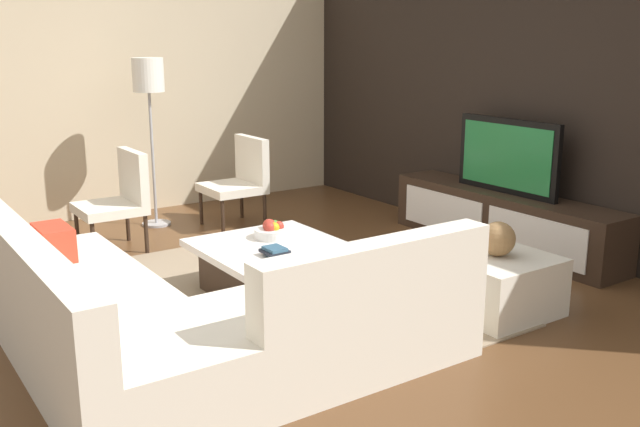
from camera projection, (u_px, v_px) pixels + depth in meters
name	position (u px, v px, depth m)	size (l,w,h in m)	color
ground_plane	(270.00, 303.00, 5.05)	(14.00, 14.00, 0.00)	brown
feature_wall_back	(535.00, 87.00, 6.19)	(6.40, 0.12, 2.80)	black
side_wall_left	(127.00, 79.00, 7.38)	(0.12, 5.20, 2.80)	beige
area_rug	(263.00, 298.00, 5.13)	(2.97, 2.54, 0.01)	gray
media_console	(503.00, 220.00, 6.31)	(2.31, 0.47, 0.50)	#332319
television	(507.00, 156.00, 6.17)	(1.07, 0.06, 0.65)	black
sectional_couch	(180.00, 317.00, 4.08)	(2.50, 2.33, 0.80)	silver
coffee_table	(274.00, 269.00, 5.14)	(1.08, 0.98, 0.38)	#332319
accent_chair_near	(120.00, 195.00, 6.21)	(0.54, 0.54, 0.87)	#332319
floor_lamp	(149.00, 87.00, 6.79)	(0.30, 0.30, 1.63)	#A5A5AA
ottoman	(495.00, 284.00, 4.85)	(0.70, 0.70, 0.40)	silver
fruit_bowl	(273.00, 231.00, 5.28)	(0.28, 0.28, 0.14)	silver
accent_chair_far	(241.00, 176.00, 7.03)	(0.56, 0.54, 0.87)	#332319
decorative_ball	(498.00, 239.00, 4.77)	(0.23, 0.23, 0.23)	#997247
book_stack	(275.00, 251.00, 4.85)	(0.17, 0.16, 0.07)	#2D516B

